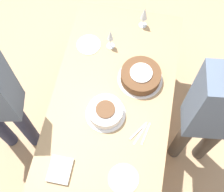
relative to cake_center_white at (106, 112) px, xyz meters
The scene contains 11 objects.
ground_plane 0.80m from the cake_center_white, ahead, with size 12.00×12.00×0.00m, color tan.
dining_table 0.20m from the cake_center_white, ahead, with size 1.67×0.87×0.75m.
cake_center_white is the anchor object (origin of this frame).
cake_front_chocolate 0.38m from the cake_center_white, 31.20° to the right, with size 0.34×0.34×0.10m.
wine_glass_near 0.58m from the cake_center_white, ahead, with size 0.06×0.06×0.19m.
wine_glass_far 0.83m from the cake_center_white, ahead, with size 0.06×0.06×0.20m.
dessert_plate_left 0.47m from the cake_center_white, 154.11° to the right, with size 0.20×0.20×0.01m.
dessert_plate_right 0.60m from the cake_center_white, 24.40° to the left, with size 0.19×0.19×0.01m.
fork_pile 0.29m from the cake_center_white, 108.72° to the right, with size 0.18×0.13×0.01m.
napkin_stack 0.49m from the cake_center_white, 154.55° to the left, with size 0.17×0.14×0.03m.
person_cutting 0.74m from the cake_center_white, 85.27° to the right, with size 0.27×0.42×1.61m.
Camera 1 is at (-0.91, -0.18, 2.80)m, focal length 50.00 mm.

